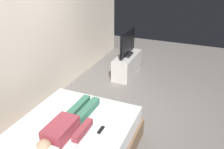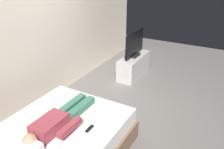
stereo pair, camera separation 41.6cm
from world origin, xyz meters
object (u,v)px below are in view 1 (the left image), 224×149
(remote, at_px, (101,130))
(tv, at_px, (128,44))
(bed, at_px, (69,147))
(tv_stand, at_px, (127,65))
(person, at_px, (68,124))

(remote, distance_m, tv, 2.89)
(tv, bearing_deg, remote, -167.40)
(bed, bearing_deg, tv_stand, 4.39)
(bed, relative_size, person, 1.52)
(person, distance_m, tv, 2.98)
(person, distance_m, remote, 0.44)
(person, xyz_separation_m, tv, (2.97, 0.22, 0.16))
(remote, bearing_deg, bed, 114.25)
(person, bearing_deg, tv_stand, 4.33)
(bed, height_order, remote, remote)
(bed, xyz_separation_m, remote, (0.18, -0.40, 0.29))
(person, relative_size, tv, 1.43)
(bed, height_order, tv, tv)
(remote, xyz_separation_m, tv_stand, (2.81, 0.63, -0.30))
(tv, bearing_deg, person, -175.67)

